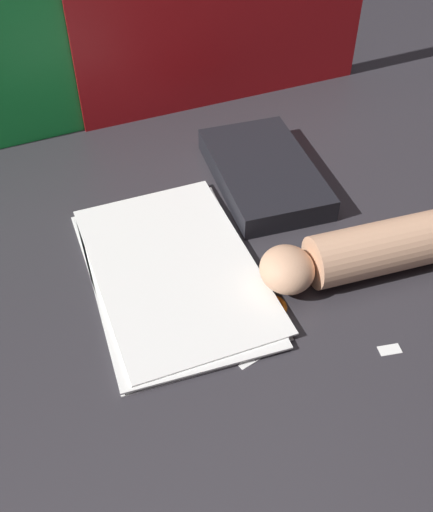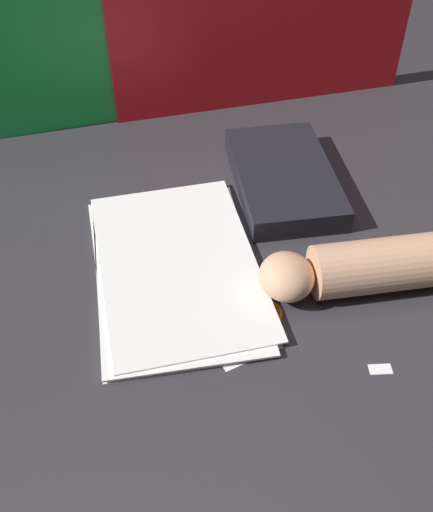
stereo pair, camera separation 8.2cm
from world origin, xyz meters
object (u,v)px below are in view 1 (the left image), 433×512
Objects in this scene: paper_stack at (173,273)px; hand_forearm at (373,250)px; book_closed at (264,173)px; scissors at (258,291)px.

hand_forearm is (0.27, -0.09, 0.03)m from paper_stack.
book_closed reaches higher than paper_stack.
book_closed is 0.83× the size of hand_forearm.
scissors is at bearing 174.58° from hand_forearm.
hand_forearm is at bearing -5.42° from scissors.
paper_stack is 1.10× the size of hand_forearm.
paper_stack is 0.27m from book_closed.
book_closed reaches higher than scissors.
paper_stack is 0.13m from scissors.
book_closed is at bearing 35.97° from paper_stack.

